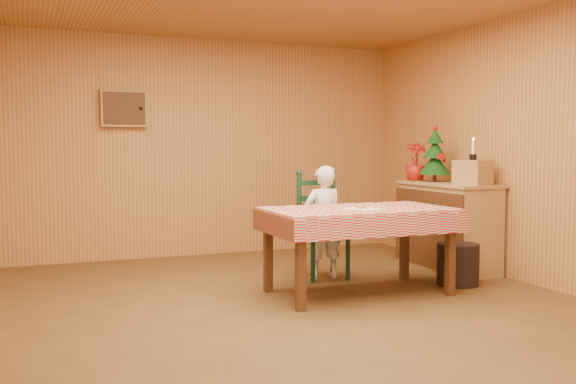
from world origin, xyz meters
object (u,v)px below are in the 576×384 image
object	(u,v)px
dining_table	(358,217)
ladder_chair	(321,227)
crate	(473,173)
seated_child	(323,222)
christmas_tree	(435,156)
shelf_unit	(447,226)
storage_bin	(458,264)

from	to	relation	value
dining_table	ladder_chair	world-z (taller)	ladder_chair
ladder_chair	dining_table	bearing A→B (deg)	-90.00
ladder_chair	crate	distance (m)	1.63
seated_child	crate	world-z (taller)	crate
seated_child	christmas_tree	bearing A→B (deg)	-173.12
shelf_unit	crate	bearing A→B (deg)	-88.77
christmas_tree	storage_bin	world-z (taller)	christmas_tree
seated_child	crate	xyz separation A→B (m)	(1.44, -0.48, 0.49)
dining_table	storage_bin	world-z (taller)	dining_table
ladder_chair	crate	size ratio (longest dim) A/B	3.60
ladder_chair	seated_child	size ratio (longest dim) A/B	0.96
shelf_unit	seated_child	bearing A→B (deg)	176.96
dining_table	ladder_chair	bearing A→B (deg)	90.00
seated_child	shelf_unit	xyz separation A→B (m)	(1.43, -0.08, -0.10)
ladder_chair	shelf_unit	size ratio (longest dim) A/B	0.87
seated_child	storage_bin	bearing A→B (deg)	144.06
shelf_unit	dining_table	bearing A→B (deg)	-155.44
dining_table	ladder_chair	distance (m)	0.81
ladder_chair	storage_bin	bearing A→B (deg)	-37.91
crate	shelf_unit	bearing A→B (deg)	91.23
seated_child	shelf_unit	distance (m)	1.44
ladder_chair	seated_child	world-z (taller)	seated_child
dining_table	storage_bin	xyz separation A→B (m)	(1.06, -0.04, -0.49)
dining_table	storage_bin	size ratio (longest dim) A/B	4.20
crate	storage_bin	world-z (taller)	crate
shelf_unit	storage_bin	xyz separation A→B (m)	(-0.37, -0.69, -0.27)
ladder_chair	seated_child	xyz separation A→B (m)	(-0.00, -0.06, 0.06)
crate	seated_child	bearing A→B (deg)	161.70
ladder_chair	crate	world-z (taller)	crate
storage_bin	crate	bearing A→B (deg)	37.22
ladder_chair	christmas_tree	xyz separation A→B (m)	(1.44, 0.12, 0.71)
christmas_tree	storage_bin	distance (m)	1.43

